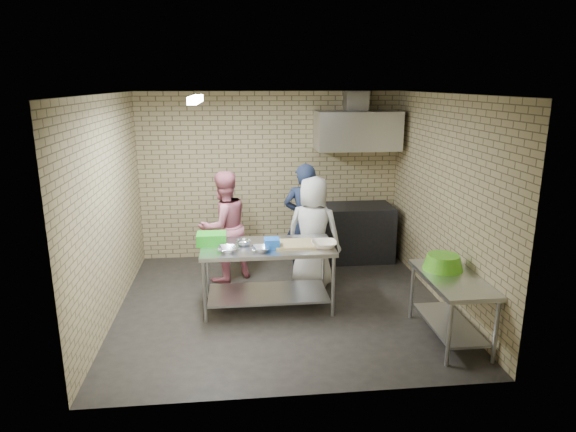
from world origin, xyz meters
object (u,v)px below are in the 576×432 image
object	(u,v)px
stove	(354,232)
woman_white	(313,232)
side_counter	(450,308)
bottle_green	(382,134)
bottle_red	(357,134)
green_crate	(212,239)
woman_pink	(224,227)
prep_table	(268,276)
blue_tub	(272,243)
man_navy	(305,221)
green_basin	(443,262)

from	to	relation	value
stove	woman_white	distance (m)	1.36
side_counter	bottle_green	bearing A→B (deg)	90.00
bottle_red	green_crate	bearing A→B (deg)	-141.78
bottle_green	woman_pink	xyz separation A→B (m)	(-2.55, -0.92, -1.20)
prep_table	side_counter	size ratio (longest dim) A/B	1.39
stove	blue_tub	bearing A→B (deg)	-129.86
blue_tub	woman_pink	world-z (taller)	woman_pink
stove	man_navy	world-z (taller)	man_navy
stove	blue_tub	size ratio (longest dim) A/B	6.47
bottle_red	man_navy	world-z (taller)	bottle_red
bottle_red	bottle_green	bearing A→B (deg)	0.00
blue_tub	woman_white	distance (m)	1.01
stove	bottle_red	world-z (taller)	bottle_red
side_counter	green_basin	size ratio (longest dim) A/B	2.61
green_basin	bottle_green	distance (m)	2.98
man_navy	green_crate	bearing A→B (deg)	49.55
side_counter	stove	distance (m)	2.79
blue_tub	bottle_red	bearing A→B (deg)	52.74
blue_tub	bottle_red	xyz separation A→B (m)	(1.54, 2.02, 1.14)
prep_table	stove	xyz separation A→B (m)	(1.54, 1.68, 0.03)
side_counter	green_basin	bearing A→B (deg)	94.57
prep_table	bottle_red	world-z (taller)	bottle_red
woman_pink	green_basin	bearing A→B (deg)	112.83
bottle_red	green_basin	bearing A→B (deg)	-82.10
bottle_red	bottle_green	world-z (taller)	bottle_red
bottle_green	woman_white	size ratio (longest dim) A/B	0.09
blue_tub	man_navy	world-z (taller)	man_navy
woman_white	green_basin	bearing A→B (deg)	155.99
prep_table	bottle_green	distance (m)	3.19
bottle_red	woman_white	size ratio (longest dim) A/B	0.11
woman_white	bottle_red	bearing A→B (deg)	-100.19
side_counter	man_navy	world-z (taller)	man_navy
green_basin	prep_table	bearing A→B (deg)	157.41
woman_pink	woman_white	xyz separation A→B (m)	(1.26, -0.34, -0.02)
blue_tub	bottle_green	distance (m)	3.02
prep_table	stove	world-z (taller)	stove
green_crate	woman_white	size ratio (longest dim) A/B	0.23
side_counter	woman_pink	distance (m)	3.32
green_basin	side_counter	bearing A→B (deg)	-85.43
prep_table	woman_pink	world-z (taller)	woman_pink
green_crate	bottle_red	world-z (taller)	bottle_red
prep_table	green_basin	distance (m)	2.17
stove	bottle_green	size ratio (longest dim) A/B	8.00
side_counter	man_navy	distance (m)	2.53
man_navy	woman_pink	bearing A→B (deg)	15.66
green_crate	man_navy	world-z (taller)	man_navy
green_crate	green_basin	bearing A→B (deg)	-19.38
prep_table	side_counter	world-z (taller)	prep_table
stove	green_crate	xyz separation A→B (m)	(-2.24, -1.56, 0.46)
blue_tub	man_navy	distance (m)	1.24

